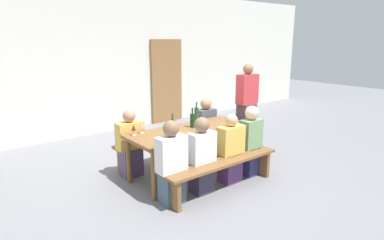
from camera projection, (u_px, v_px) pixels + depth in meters
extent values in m
plane|color=slate|center=(192.00, 174.00, 5.25)|extent=(24.00, 24.00, 0.00)
cube|color=silver|center=(102.00, 62.00, 7.35)|extent=(14.00, 0.20, 3.20)
cube|color=olive|center=(167.00, 81.00, 8.38)|extent=(0.90, 0.06, 2.10)
cube|color=brown|center=(192.00, 131.00, 5.07)|extent=(2.01, 0.83, 0.05)
cylinder|color=brown|center=(154.00, 176.00, 4.33)|extent=(0.07, 0.07, 0.70)
cylinder|color=brown|center=(249.00, 148.00, 5.45)|extent=(0.07, 0.07, 0.70)
cylinder|color=brown|center=(129.00, 161.00, 4.87)|extent=(0.07, 0.07, 0.70)
cylinder|color=brown|center=(220.00, 138.00, 5.99)|extent=(0.07, 0.07, 0.70)
cube|color=brown|center=(224.00, 162.00, 4.60)|extent=(1.91, 0.30, 0.04)
cube|color=brown|center=(174.00, 194.00, 4.14)|extent=(0.06, 0.24, 0.41)
cube|color=brown|center=(262.00, 163.00, 5.17)|extent=(0.06, 0.24, 0.41)
cube|color=brown|center=(167.00, 138.00, 5.68)|extent=(1.91, 0.30, 0.04)
cube|color=brown|center=(122.00, 162.00, 5.22)|extent=(0.06, 0.24, 0.41)
cube|color=brown|center=(204.00, 141.00, 6.26)|extent=(0.06, 0.24, 0.41)
cylinder|color=#143319|center=(192.00, 121.00, 5.16)|extent=(0.07, 0.07, 0.22)
cylinder|color=#143319|center=(192.00, 111.00, 5.12)|extent=(0.03, 0.03, 0.08)
cylinder|color=black|center=(192.00, 108.00, 5.11)|extent=(0.03, 0.03, 0.01)
cylinder|color=#234C2D|center=(196.00, 115.00, 5.50)|extent=(0.07, 0.07, 0.25)
cylinder|color=#234C2D|center=(196.00, 105.00, 5.46)|extent=(0.03, 0.03, 0.07)
cylinder|color=black|center=(196.00, 103.00, 5.45)|extent=(0.03, 0.03, 0.01)
cylinder|color=#194723|center=(173.00, 128.00, 4.67)|extent=(0.07, 0.07, 0.24)
cylinder|color=#194723|center=(172.00, 117.00, 4.63)|extent=(0.02, 0.02, 0.08)
cylinder|color=black|center=(172.00, 114.00, 4.62)|extent=(0.03, 0.03, 0.01)
cylinder|color=silver|center=(134.00, 135.00, 4.76)|extent=(0.06, 0.06, 0.01)
cylinder|color=silver|center=(134.00, 133.00, 4.75)|extent=(0.01, 0.01, 0.07)
cone|color=maroon|center=(134.00, 127.00, 4.73)|extent=(0.06, 0.06, 0.09)
cylinder|color=silver|center=(200.00, 127.00, 5.17)|extent=(0.06, 0.06, 0.01)
cylinder|color=silver|center=(200.00, 125.00, 5.16)|extent=(0.01, 0.01, 0.06)
cone|color=#D18C93|center=(200.00, 121.00, 5.14)|extent=(0.07, 0.07, 0.09)
cylinder|color=silver|center=(142.00, 133.00, 4.86)|extent=(0.06, 0.06, 0.01)
cylinder|color=silver|center=(142.00, 130.00, 4.85)|extent=(0.01, 0.01, 0.08)
cone|color=#D18C93|center=(141.00, 125.00, 4.83)|extent=(0.06, 0.06, 0.08)
cube|color=#40576A|center=(172.00, 187.00, 4.29)|extent=(0.29, 0.24, 0.45)
cube|color=silver|center=(171.00, 154.00, 4.18)|extent=(0.39, 0.20, 0.47)
sphere|color=#846047|center=(171.00, 129.00, 4.10)|extent=(0.21, 0.21, 0.21)
cube|color=#352F47|center=(202.00, 177.00, 4.60)|extent=(0.29, 0.24, 0.45)
cube|color=silver|center=(202.00, 147.00, 4.49)|extent=(0.38, 0.20, 0.43)
sphere|color=#846047|center=(202.00, 125.00, 4.41)|extent=(0.21, 0.21, 0.21)
cube|color=#543065|center=(230.00, 168.00, 4.93)|extent=(0.31, 0.24, 0.45)
cube|color=gold|center=(231.00, 140.00, 4.83)|extent=(0.41, 0.20, 0.42)
sphere|color=tan|center=(231.00, 120.00, 4.76)|extent=(0.18, 0.18, 0.18)
cube|color=navy|center=(250.00, 161.00, 5.20)|extent=(0.26, 0.24, 0.45)
cube|color=#729966|center=(251.00, 134.00, 5.09)|extent=(0.34, 0.20, 0.45)
sphere|color=beige|center=(252.00, 113.00, 5.01)|extent=(0.22, 0.22, 0.22)
cube|color=#534166|center=(131.00, 162.00, 5.15)|extent=(0.31, 0.24, 0.45)
cube|color=gold|center=(130.00, 135.00, 5.05)|extent=(0.42, 0.20, 0.43)
sphere|color=#A87A5B|center=(129.00, 116.00, 4.97)|extent=(0.20, 0.20, 0.20)
cube|color=#444E65|center=(205.00, 143.00, 6.08)|extent=(0.27, 0.24, 0.45)
cube|color=#4C515B|center=(206.00, 121.00, 5.98)|extent=(0.36, 0.20, 0.42)
sphere|color=#A87A5B|center=(206.00, 104.00, 5.90)|extent=(0.20, 0.20, 0.20)
cube|color=#583F4E|center=(246.00, 129.00, 6.10)|extent=(0.30, 0.24, 0.96)
cube|color=#C6383D|center=(247.00, 89.00, 5.92)|extent=(0.40, 0.20, 0.54)
sphere|color=#846047|center=(248.00, 69.00, 5.83)|extent=(0.18, 0.18, 0.18)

